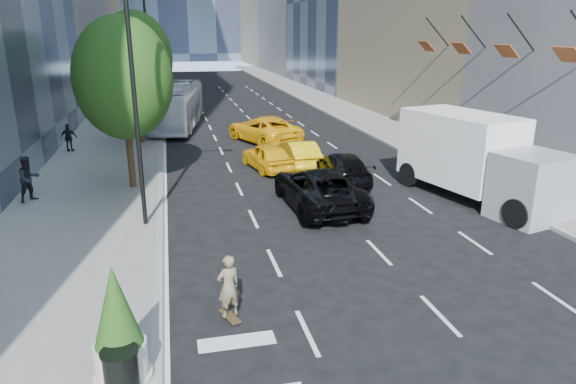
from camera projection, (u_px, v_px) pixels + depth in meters
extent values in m
plane|color=black|center=(350.00, 255.00, 16.57)|extent=(160.00, 160.00, 0.00)
cube|color=slate|center=(125.00, 117.00, 42.49)|extent=(6.00, 120.00, 0.15)
cube|color=slate|center=(343.00, 109.00, 46.57)|extent=(4.00, 120.00, 0.15)
cylinder|color=black|center=(133.00, 86.00, 17.34)|extent=(0.16, 0.16, 10.00)
cylinder|color=black|center=(148.00, 58.00, 34.07)|extent=(0.16, 0.16, 10.00)
cylinder|color=black|center=(130.00, 153.00, 22.87)|extent=(0.30, 0.30, 3.15)
ellipsoid|color=#1B3B10|center=(123.00, 78.00, 21.89)|extent=(4.20, 4.20, 5.25)
cylinder|color=black|center=(140.00, 116.00, 32.13)|extent=(0.30, 0.30, 3.38)
ellipsoid|color=#1B3B10|center=(135.00, 58.00, 31.08)|extent=(4.50, 4.50, 5.62)
cylinder|color=black|center=(147.00, 95.00, 44.27)|extent=(0.30, 0.30, 2.93)
ellipsoid|color=#1B3B10|center=(144.00, 59.00, 43.36)|extent=(3.90, 3.90, 4.88)
cylinder|color=black|center=(156.00, 74.00, 51.54)|extent=(0.14, 0.14, 5.20)
imported|color=black|center=(155.00, 58.00, 51.06)|extent=(2.48, 0.53, 1.00)
cube|color=brown|center=(568.00, 55.00, 20.73)|extent=(0.64, 1.30, 0.64)
cylinder|color=black|center=(521.00, 32.00, 24.33)|extent=(1.75, 0.08, 1.75)
cube|color=brown|center=(506.00, 51.00, 24.45)|extent=(0.64, 1.30, 0.64)
cylinder|color=black|center=(473.00, 32.00, 28.05)|extent=(1.75, 0.08, 1.75)
cube|color=brown|center=(461.00, 48.00, 28.17)|extent=(0.64, 1.30, 0.64)
cylinder|color=black|center=(437.00, 32.00, 31.77)|extent=(1.75, 0.08, 1.75)
cube|color=brown|center=(427.00, 46.00, 31.88)|extent=(0.64, 1.30, 0.64)
imported|color=#716346|center=(229.00, 290.00, 12.63)|extent=(0.70, 0.57, 1.64)
imported|color=black|center=(319.00, 188.00, 20.89)|extent=(2.90, 5.91, 1.62)
imported|color=black|center=(342.00, 168.00, 24.31)|extent=(2.34, 5.03, 1.42)
imported|color=#F7B40D|center=(267.00, 156.00, 26.58)|extent=(2.42, 4.36, 1.40)
imported|color=#E1B20B|center=(299.00, 153.00, 27.26)|extent=(1.51, 4.21, 1.38)
imported|color=yellow|center=(264.00, 129.00, 33.16)|extent=(4.72, 6.47, 1.64)
imported|color=#F6A50C|center=(267.00, 125.00, 35.68)|extent=(3.20, 4.79, 1.29)
imported|color=silver|center=(177.00, 106.00, 37.95)|extent=(4.48, 11.75, 3.19)
cube|color=white|center=(460.00, 148.00, 22.35)|extent=(3.81, 5.60, 3.00)
cube|color=gray|center=(532.00, 187.00, 19.37)|extent=(3.01, 2.77, 2.55)
cylinder|color=black|center=(517.00, 213.00, 18.71)|extent=(0.64, 1.17, 1.11)
cylinder|color=black|center=(560.00, 204.00, 19.71)|extent=(0.64, 1.17, 1.11)
cylinder|color=black|center=(410.00, 174.00, 23.81)|extent=(0.64, 1.17, 1.11)
cylinder|color=black|center=(448.00, 168.00, 24.81)|extent=(0.64, 1.17, 1.11)
imported|color=black|center=(29.00, 179.00, 21.10)|extent=(1.16, 1.15, 1.89)
imported|color=black|center=(69.00, 138.00, 29.91)|extent=(1.00, 0.56, 1.62)
cylinder|color=black|center=(122.00, 375.00, 9.80)|extent=(0.65, 0.65, 0.98)
cylinder|color=beige|center=(122.00, 361.00, 10.33)|extent=(1.05, 1.05, 0.84)
cone|color=#1B3B10|center=(115.00, 306.00, 9.95)|extent=(0.95, 0.95, 1.68)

